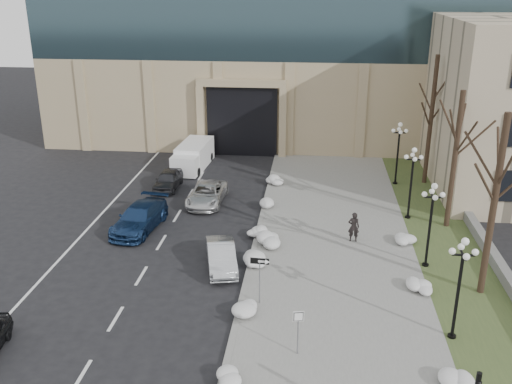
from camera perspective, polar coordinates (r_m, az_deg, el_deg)
sidewalk at (r=32.70m, az=7.79°, el=-5.71°), size 9.00×40.00×0.12m
curb at (r=32.82m, az=-0.11°, el=-5.39°), size 0.30×40.00×0.14m
grass_strip at (r=33.62m, az=18.99°, el=-5.98°), size 4.00×40.00×0.10m
stone_wall at (r=35.76m, az=21.51°, el=-4.16°), size 0.50×30.00×0.70m
car_b at (r=30.36m, az=-3.48°, el=-6.42°), size 2.36×4.35×1.36m
car_c at (r=35.47m, az=-11.57°, el=-2.54°), size 2.85×5.53×1.53m
car_d at (r=38.96m, az=-4.93°, el=-0.19°), size 2.38×4.92×1.35m
car_e at (r=42.04m, az=-8.78°, el=1.21°), size 1.62×3.95×1.34m
pedestrian at (r=33.37m, az=9.74°, el=-3.46°), size 0.67×0.46×1.79m
box_truck at (r=46.53m, az=-6.31°, el=3.57°), size 2.47×6.15×1.91m
one_way_sign at (r=26.36m, az=0.69°, el=-7.51°), size 0.92×0.25×2.46m
keep_sign at (r=23.36m, az=4.24°, el=-12.99°), size 0.45×0.14×2.10m
snow_clump_b at (r=22.52m, az=-2.88°, el=-18.36°), size 1.10×1.60×0.36m
snow_clump_c at (r=26.38m, az=-0.63°, el=-11.84°), size 1.10×1.60×0.36m
snow_clump_d at (r=30.29m, az=-0.36°, el=-7.25°), size 1.10×1.60×0.36m
snow_clump_e at (r=34.15m, az=0.56°, el=-3.88°), size 1.10×1.60×0.36m
snow_clump_f at (r=38.43m, az=1.33°, el=-1.02°), size 1.10×1.60×0.36m
snow_clump_g at (r=42.50m, az=2.00°, el=1.13°), size 1.10×1.60×0.36m
snow_clump_h at (r=23.67m, az=19.58°, el=-17.52°), size 1.10×1.60×0.36m
snow_clump_i at (r=29.08m, az=16.26°, el=-9.43°), size 1.10×1.60×0.36m
snow_clump_j at (r=33.76m, az=14.89°, el=-4.93°), size 1.10×1.60×0.36m
snow_clump_k at (r=32.78m, az=1.20°, el=-4.98°), size 1.10×1.60×0.36m
snow_clump_l at (r=30.74m, az=-0.18°, el=-6.81°), size 1.10×1.60×0.36m
lamppost_a at (r=24.96m, az=19.76°, el=-7.85°), size 1.18×1.18×4.76m
lamppost_b at (r=30.70m, az=17.12°, el=-2.12°), size 1.18×1.18×4.76m
lamppost_c at (r=36.70m, az=15.34°, el=1.78°), size 1.18×1.18×4.76m
lamppost_d at (r=42.84m, az=14.06°, el=4.57°), size 1.18×1.18×4.76m
tree_near at (r=28.05m, az=23.01°, el=1.00°), size 3.20×3.20×9.00m
tree_mid at (r=35.52m, az=19.45°, el=4.82°), size 3.20×3.20×8.50m
tree_far at (r=42.99m, az=17.26°, el=8.55°), size 3.20×3.20×9.50m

